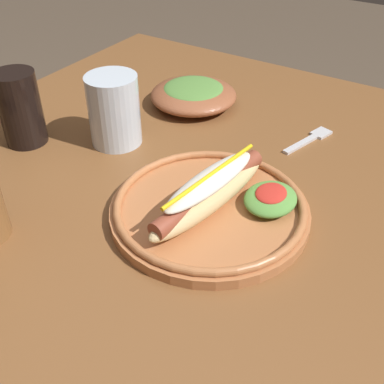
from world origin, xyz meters
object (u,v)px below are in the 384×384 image
object	(u,v)px
fork	(310,139)
water_cup	(114,110)
hot_dog_plate	(213,204)
side_bowl	(193,94)
soda_cup	(20,108)

from	to	relation	value
fork	water_cup	xyz separation A→B (m)	(-0.19, 0.29, 0.06)
hot_dog_plate	fork	size ratio (longest dim) A/B	2.39
hot_dog_plate	side_bowl	xyz separation A→B (m)	(0.28, 0.21, 0.00)
water_cup	hot_dog_plate	bearing A→B (deg)	-109.07
hot_dog_plate	fork	bearing A→B (deg)	-8.70
side_bowl	soda_cup	bearing A→B (deg)	147.78
hot_dog_plate	water_cup	world-z (taller)	water_cup
fork	water_cup	distance (m)	0.35
water_cup	fork	bearing A→B (deg)	-56.90
hot_dog_plate	side_bowl	bearing A→B (deg)	36.86
hot_dog_plate	soda_cup	size ratio (longest dim) A/B	2.21
fork	soda_cup	size ratio (longest dim) A/B	0.92
soda_cup	fork	bearing A→B (deg)	-57.25
water_cup	side_bowl	xyz separation A→B (m)	(0.19, -0.04, -0.04)
fork	soda_cup	world-z (taller)	soda_cup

